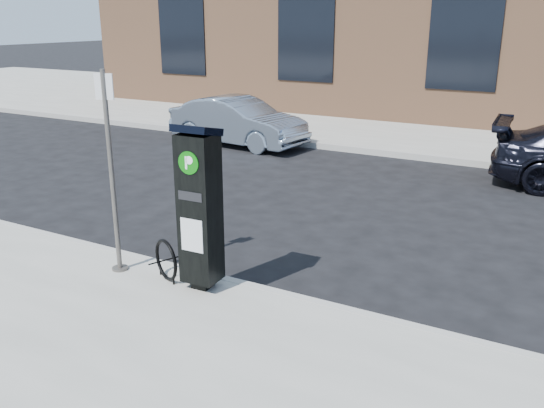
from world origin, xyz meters
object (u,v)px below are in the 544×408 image
Objects in this scene: parking_kiosk at (200,206)px; bike_rack at (166,260)px; sign_pole at (112,175)px; car_silver at (238,121)px.

parking_kiosk is 0.93m from bike_rack.
parking_kiosk is at bearing -15.30° from sign_pole.
sign_pole is 8.48m from car_silver.
bike_rack is (-0.52, -0.05, -0.77)m from parking_kiosk.
sign_pole is 0.67× the size of car_silver.
parking_kiosk is 3.75× the size of bike_rack.
sign_pole is at bearing -177.52° from parking_kiosk.
car_silver reaches higher than bike_rack.
bike_rack is at bearing -15.62° from sign_pole.
parking_kiosk is at bearing 29.49° from bike_rack.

